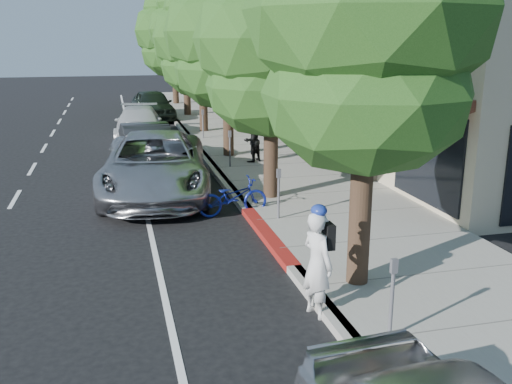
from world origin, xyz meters
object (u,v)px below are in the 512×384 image
object	(u,v)px
street_tree_5	(174,32)
white_pickup	(139,124)
pedestrian	(252,140)
silver_suv	(155,165)
street_tree_2	(227,35)
street_tree_0	(370,17)
street_tree_1	(272,42)
bicycle	(233,197)
dark_sedan	(147,147)
cyclist	(317,264)
dark_suv_far	(153,105)
street_tree_3	(202,40)
street_tree_4	(185,32)

from	to	relation	value
street_tree_5	white_pickup	distance (m)	13.97
white_pickup	pedestrian	size ratio (longest dim) A/B	3.22
silver_suv	street_tree_2	bearing A→B (deg)	61.55
silver_suv	pedestrian	size ratio (longest dim) A/B	4.15
street_tree_0	street_tree_1	world-z (taller)	street_tree_0
bicycle	pedestrian	size ratio (longest dim) A/B	1.20
street_tree_5	white_pickup	bearing A→B (deg)	-103.41
street_tree_5	silver_suv	distance (m)	23.04
street_tree_1	dark_sedan	distance (m)	6.90
cyclist	dark_suv_far	size ratio (longest dim) A/B	0.38
street_tree_3	pedestrian	bearing A→B (deg)	-85.60
white_pickup	street_tree_5	bearing A→B (deg)	80.62
dark_sedan	street_tree_4	bearing A→B (deg)	73.27
silver_suv	dark_suv_far	xyz separation A→B (m)	(1.09, 16.00, -0.08)
bicycle	silver_suv	bearing A→B (deg)	29.08
street_tree_0	street_tree_5	xyz separation A→B (m)	(-0.00, 30.00, -0.05)
street_tree_1	street_tree_3	bearing A→B (deg)	90.00
white_pickup	dark_suv_far	world-z (taller)	dark_suv_far
silver_suv	dark_sedan	size ratio (longest dim) A/B	1.37
dark_suv_far	street_tree_3	bearing A→B (deg)	-75.86
bicycle	silver_suv	xyz separation A→B (m)	(-1.80, 2.50, 0.41)
street_tree_0	bicycle	size ratio (longest dim) A/B	4.10
street_tree_3	silver_suv	distance (m)	11.49
dark_sedan	street_tree_5	bearing A→B (deg)	77.41
street_tree_3	street_tree_5	distance (m)	12.01
street_tree_4	white_pickup	distance (m)	8.66
street_tree_4	cyclist	bearing A→B (deg)	-92.49
street_tree_1	street_tree_4	size ratio (longest dim) A/B	0.93
cyclist	dark_suv_far	world-z (taller)	cyclist
street_tree_5	silver_suv	size ratio (longest dim) A/B	1.22
street_tree_2	dark_sedan	distance (m)	5.02
dark_sedan	white_pickup	world-z (taller)	dark_sedan
cyclist	dark_sedan	size ratio (longest dim) A/B	0.39
street_tree_4	dark_suv_far	size ratio (longest dim) A/B	1.57
cyclist	silver_suv	size ratio (longest dim) A/B	0.28
cyclist	dark_sedan	distance (m)	11.95
white_pickup	street_tree_1	bearing A→B (deg)	-70.23
silver_suv	cyclist	bearing A→B (deg)	-70.15
white_pickup	pedestrian	distance (m)	7.36
street_tree_5	dark_suv_far	xyz separation A→B (m)	(-2.01, -6.50, -3.97)
dark_suv_far	street_tree_5	bearing A→B (deg)	66.84
street_tree_3	cyclist	world-z (taller)	street_tree_3
street_tree_1	bicycle	xyz separation A→B (m)	(-1.30, -1.00, -3.89)
street_tree_5	bicycle	xyz separation A→B (m)	(-1.30, -25.00, -4.30)
street_tree_1	pedestrian	bearing A→B (deg)	82.98
street_tree_0	pedestrian	xyz separation A→B (m)	(0.57, 10.62, -3.91)
street_tree_3	silver_suv	size ratio (longest dim) A/B	1.11
dark_suv_far	dark_sedan	bearing A→B (deg)	-100.93
bicycle	street_tree_3	bearing A→B (deg)	-12.39
street_tree_1	silver_suv	world-z (taller)	street_tree_1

